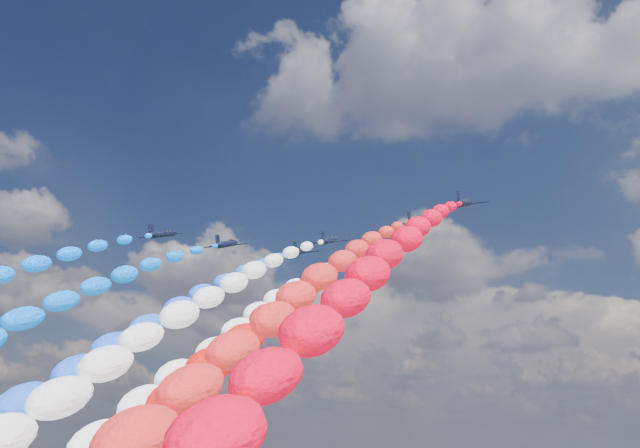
% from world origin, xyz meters
% --- Properties ---
extents(jet_0, '(9.74, 13.09, 6.56)m').
position_xyz_m(jet_0, '(-31.78, -7.53, 95.99)').
color(jet_0, black).
extents(jet_1, '(10.04, 13.30, 6.56)m').
position_xyz_m(jet_1, '(-22.95, 4.83, 95.99)').
color(jet_1, black).
extents(trail_1, '(5.58, 107.13, 56.08)m').
position_xyz_m(trail_1, '(-22.95, -51.02, 69.08)').
color(trail_1, '#0464F4').
extents(jet_2, '(10.05, 13.30, 6.56)m').
position_xyz_m(jet_2, '(-9.48, 16.71, 95.99)').
color(jet_2, black).
extents(trail_2, '(5.58, 107.13, 56.08)m').
position_xyz_m(trail_2, '(-9.48, -39.14, 69.08)').
color(trail_2, blue).
extents(jet_3, '(10.21, 13.42, 6.56)m').
position_xyz_m(jet_3, '(-0.30, 10.28, 95.99)').
color(jet_3, black).
extents(trail_3, '(5.58, 107.13, 56.08)m').
position_xyz_m(trail_3, '(-0.30, -45.56, 69.08)').
color(trail_3, white).
extents(jet_4, '(9.81, 13.14, 6.56)m').
position_xyz_m(jet_4, '(0.63, 25.69, 95.99)').
color(jet_4, black).
extents(trail_4, '(5.58, 107.13, 56.08)m').
position_xyz_m(trail_4, '(0.63, -30.16, 69.08)').
color(trail_4, white).
extents(jet_5, '(9.45, 12.88, 6.56)m').
position_xyz_m(jet_5, '(10.72, 16.79, 95.99)').
color(jet_5, black).
extents(trail_5, '(5.58, 107.13, 56.08)m').
position_xyz_m(trail_5, '(10.72, -39.06, 69.08)').
color(trail_5, red).
extents(jet_6, '(9.58, 12.97, 6.56)m').
position_xyz_m(jet_6, '(20.91, 3.13, 95.99)').
color(jet_6, black).
extents(trail_6, '(5.58, 107.13, 56.08)m').
position_xyz_m(trail_6, '(20.91, -52.72, 69.08)').
color(trail_6, red).
extents(jet_7, '(9.60, 12.99, 6.56)m').
position_xyz_m(jet_7, '(32.63, -5.24, 95.99)').
color(jet_7, black).
extents(trail_7, '(5.58, 107.13, 56.08)m').
position_xyz_m(trail_7, '(32.63, -61.09, 69.08)').
color(trail_7, red).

